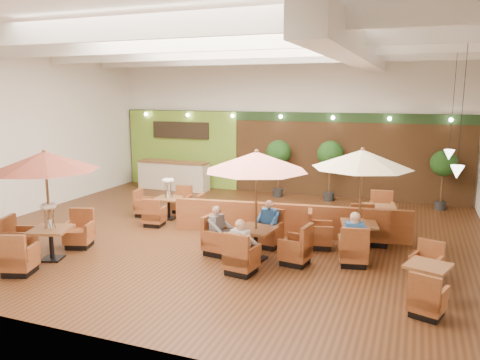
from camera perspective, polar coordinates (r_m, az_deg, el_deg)
The scene contains 17 objects.
room at distance 13.82m, azimuth 0.87°, elevation 9.24°, with size 14.04×14.00×5.52m.
service_counter at distance 19.59m, azimuth -8.10°, elevation 0.57°, with size 3.00×0.75×1.18m.
booth_divider at distance 13.15m, azimuth 5.93°, elevation -4.89°, with size 6.60×0.18×0.91m, color brown.
table_0 at distance 11.86m, azimuth -22.74°, elevation -0.16°, with size 2.63×2.77×2.68m.
table_1 at distance 10.97m, azimuth 1.98°, elevation -0.67°, with size 2.67×2.67×2.67m.
table_2 at distance 11.82m, azimuth 14.25°, elevation 0.30°, with size 2.58×2.70×2.66m.
table_3 at distance 15.03m, azimuth -8.67°, elevation -3.16°, with size 2.38×2.38×1.47m.
table_4 at distance 10.03m, azimuth 21.82°, elevation -11.41°, with size 0.97×2.42×0.85m.
table_5 at distance 13.85m, azimuth 16.55°, elevation -4.80°, with size 1.01×2.76×1.01m.
topiary_0 at distance 17.92m, azimuth 4.71°, elevation 3.09°, with size 0.94×0.94×2.18m.
topiary_1 at distance 17.48m, azimuth 10.94°, elevation 2.87°, with size 0.96×0.96×2.24m.
topiary_2 at distance 17.27m, azimuth 23.57°, elevation 1.63°, with size 0.88×0.88×2.05m.
diner_0 at distance 10.34m, azimuth 0.18°, elevation -7.42°, with size 0.42×0.36×0.80m.
diner_1 at distance 12.12m, azimuth 3.45°, elevation -4.77°, with size 0.40×0.34×0.77m.
diner_2 at distance 11.56m, azimuth -2.66°, elevation -5.53°, with size 0.35×0.41×0.77m.
diner_3 at distance 11.13m, azimuth 13.73°, elevation -6.34°, with size 0.45×0.41×0.83m.
diner_4 at distance 11.15m, azimuth 13.72°, elevation -6.55°, with size 0.39×0.35×0.72m.
Camera 1 is at (4.97, -11.77, 3.95)m, focal length 35.00 mm.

